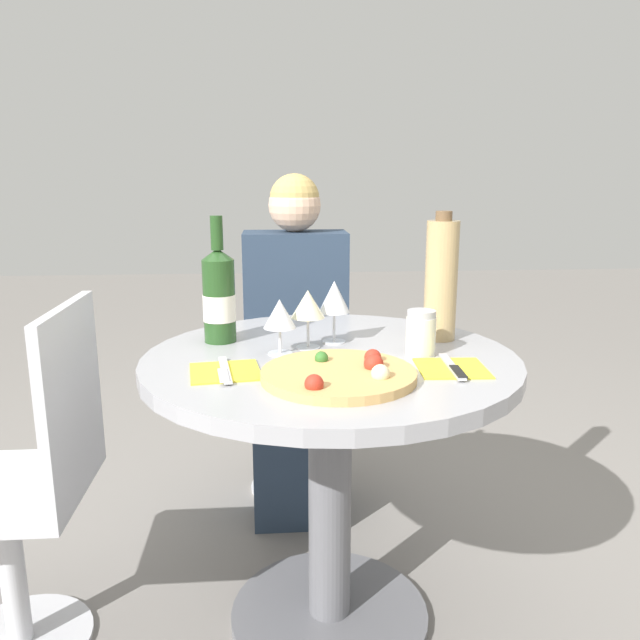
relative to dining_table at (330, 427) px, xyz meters
name	(u,v)px	position (x,y,z in m)	size (l,w,h in m)	color
ground_plane	(329,617)	(0.00, 0.00, -0.54)	(12.00, 12.00, 0.00)	gray
dining_table	(330,427)	(0.00, 0.00, 0.00)	(0.90, 0.90, 0.73)	slate
chair_behind_diner	(296,375)	(-0.06, 0.78, -0.12)	(0.38, 0.38, 0.86)	silver
seated_diner	(297,362)	(-0.06, 0.64, -0.03)	(0.36, 0.40, 1.15)	#28384C
chair_empty_side	(30,490)	(-0.72, -0.03, -0.12)	(0.38, 0.38, 0.86)	silver
pizza_large	(341,374)	(0.01, -0.18, 0.20)	(0.33, 0.33, 0.05)	tan
wine_bottle	(219,296)	(-0.27, 0.15, 0.31)	(0.08, 0.08, 0.32)	#23471E
tall_carafe	(441,280)	(0.30, 0.13, 0.34)	(0.08, 0.08, 0.33)	tan
sugar_shaker	(421,333)	(0.21, -0.02, 0.24)	(0.07, 0.07, 0.11)	silver
wine_glass_center	(308,305)	(-0.05, 0.07, 0.29)	(0.08, 0.08, 0.15)	silver
wine_glass_front_left	(280,315)	(-0.12, 0.02, 0.28)	(0.08, 0.08, 0.13)	silver
wine_glass_back_right	(334,298)	(0.02, 0.12, 0.30)	(0.08, 0.08, 0.16)	silver
place_setting_left	(225,372)	(-0.24, -0.12, 0.19)	(0.17, 0.19, 0.01)	yellow
place_setting_right	(452,368)	(0.26, -0.14, 0.19)	(0.16, 0.19, 0.01)	yellow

